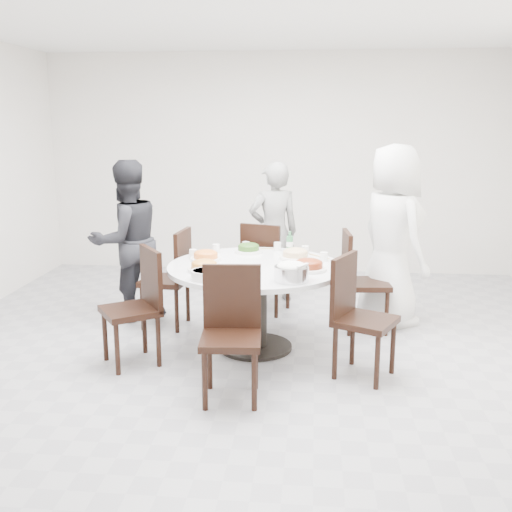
# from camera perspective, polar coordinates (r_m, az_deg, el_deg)

# --- Properties ---
(floor) EXTENTS (6.00, 6.00, 0.01)m
(floor) POSITION_cam_1_polar(r_m,az_deg,el_deg) (5.17, -0.06, -9.42)
(floor) COLOR #A2A1A6
(floor) RESTS_ON ground
(ceiling) EXTENTS (6.00, 6.00, 0.01)m
(ceiling) POSITION_cam_1_polar(r_m,az_deg,el_deg) (4.86, -0.07, 22.80)
(ceiling) COLOR white
(ceiling) RESTS_ON ground
(wall_back) EXTENTS (6.00, 0.01, 2.80)m
(wall_back) POSITION_cam_1_polar(r_m,az_deg,el_deg) (7.80, 2.15, 8.73)
(wall_back) COLOR white
(wall_back) RESTS_ON ground
(wall_front) EXTENTS (6.00, 0.01, 2.80)m
(wall_front) POSITION_cam_1_polar(r_m,az_deg,el_deg) (1.91, -9.05, -4.42)
(wall_front) COLOR white
(wall_front) RESTS_ON ground
(dining_table) EXTENTS (1.50, 1.50, 0.75)m
(dining_table) POSITION_cam_1_polar(r_m,az_deg,el_deg) (5.20, -0.05, -4.91)
(dining_table) COLOR white
(dining_table) RESTS_ON floor
(chair_ne) EXTENTS (0.46, 0.46, 0.95)m
(chair_ne) POSITION_cam_1_polar(r_m,az_deg,el_deg) (5.73, 10.44, -2.40)
(chair_ne) COLOR black
(chair_ne) RESTS_ON floor
(chair_n) EXTENTS (0.53, 0.53, 0.95)m
(chair_n) POSITION_cam_1_polar(r_m,az_deg,el_deg) (6.18, 1.06, -1.05)
(chair_n) COLOR black
(chair_n) RESTS_ON floor
(chair_nw) EXTENTS (0.46, 0.46, 0.95)m
(chair_nw) POSITION_cam_1_polar(r_m,az_deg,el_deg) (5.81, -8.69, -2.11)
(chair_nw) COLOR black
(chair_nw) RESTS_ON floor
(chair_sw) EXTENTS (0.59, 0.59, 0.95)m
(chair_sw) POSITION_cam_1_polar(r_m,az_deg,el_deg) (4.96, -11.92, -4.88)
(chair_sw) COLOR black
(chair_sw) RESTS_ON floor
(chair_s) EXTENTS (0.45, 0.45, 0.95)m
(chair_s) POSITION_cam_1_polar(r_m,az_deg,el_deg) (4.24, -2.43, -7.67)
(chair_s) COLOR black
(chair_s) RESTS_ON floor
(chair_se) EXTENTS (0.56, 0.56, 0.95)m
(chair_se) POSITION_cam_1_polar(r_m,az_deg,el_deg) (4.69, 10.39, -5.85)
(chair_se) COLOR black
(chair_se) RESTS_ON floor
(diner_right) EXTENTS (0.90, 1.02, 1.75)m
(diner_right) POSITION_cam_1_polar(r_m,az_deg,el_deg) (5.89, 12.84, 1.90)
(diner_right) COLOR silver
(diner_right) RESTS_ON floor
(diner_middle) EXTENTS (0.65, 0.54, 1.53)m
(diner_middle) POSITION_cam_1_polar(r_m,az_deg,el_deg) (6.50, 1.70, 2.25)
(diner_middle) COLOR black
(diner_middle) RESTS_ON floor
(diner_left) EXTENTS (0.97, 0.97, 1.59)m
(diner_left) POSITION_cam_1_polar(r_m,az_deg,el_deg) (6.04, -12.21, 1.43)
(diner_left) COLOR black
(diner_left) RESTS_ON floor
(dish_greens) EXTENTS (0.25, 0.25, 0.07)m
(dish_greens) POSITION_cam_1_polar(r_m,az_deg,el_deg) (5.57, -0.72, 0.65)
(dish_greens) COLOR white
(dish_greens) RESTS_ON dining_table
(dish_pale) EXTENTS (0.29, 0.29, 0.08)m
(dish_pale) POSITION_cam_1_polar(r_m,az_deg,el_deg) (5.34, 3.77, 0.14)
(dish_pale) COLOR white
(dish_pale) RESTS_ON dining_table
(dish_orange) EXTENTS (0.27, 0.27, 0.07)m
(dish_orange) POSITION_cam_1_polar(r_m,az_deg,el_deg) (5.28, -4.80, -0.05)
(dish_orange) COLOR white
(dish_orange) RESTS_ON dining_table
(dish_redbrown) EXTENTS (0.30, 0.30, 0.07)m
(dish_redbrown) POSITION_cam_1_polar(r_m,az_deg,el_deg) (4.94, 5.04, -0.95)
(dish_redbrown) COLOR white
(dish_redbrown) RESTS_ON dining_table
(dish_tofu) EXTENTS (0.27, 0.27, 0.07)m
(dish_tofu) POSITION_cam_1_polar(r_m,az_deg,el_deg) (4.91, -4.96, -1.03)
(dish_tofu) COLOR white
(dish_tofu) RESTS_ON dining_table
(rice_bowl) EXTENTS (0.27, 0.27, 0.11)m
(rice_bowl) POSITION_cam_1_polar(r_m,az_deg,el_deg) (4.60, 3.39, -1.69)
(rice_bowl) COLOR silver
(rice_bowl) RESTS_ON dining_table
(soup_bowl) EXTENTS (0.23, 0.23, 0.07)m
(soup_bowl) POSITION_cam_1_polar(r_m,az_deg,el_deg) (4.66, -4.79, -1.79)
(soup_bowl) COLOR white
(soup_bowl) RESTS_ON dining_table
(beverage_bottle) EXTENTS (0.06, 0.06, 0.21)m
(beverage_bottle) POSITION_cam_1_polar(r_m,az_deg,el_deg) (5.52, 3.23, 1.29)
(beverage_bottle) COLOR #2E7444
(beverage_bottle) RESTS_ON dining_table
(tea_cups) EXTENTS (0.07, 0.07, 0.08)m
(tea_cups) POSITION_cam_1_polar(r_m,az_deg,el_deg) (5.72, 0.56, 1.04)
(tea_cups) COLOR white
(tea_cups) RESTS_ON dining_table
(chopsticks) EXTENTS (0.24, 0.04, 0.01)m
(chopsticks) POSITION_cam_1_polar(r_m,az_deg,el_deg) (5.73, 0.91, 0.72)
(chopsticks) COLOR tan
(chopsticks) RESTS_ON dining_table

